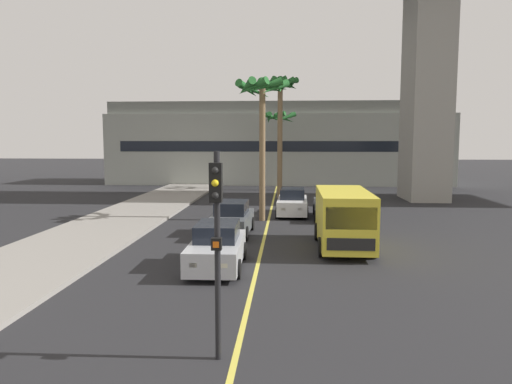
% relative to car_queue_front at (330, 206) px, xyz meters
% --- Properties ---
extents(sidewalk_left, '(4.80, 80.00, 0.15)m').
position_rel_car_queue_front_xyz_m(sidewalk_left, '(-11.43, -9.34, -0.65)').
color(sidewalk_left, gray).
rests_on(sidewalk_left, ground).
extents(lane_stripe_center, '(0.14, 56.00, 0.01)m').
position_rel_car_queue_front_xyz_m(lane_stripe_center, '(-3.43, -1.34, -0.72)').
color(lane_stripe_center, '#DBCC4C').
rests_on(lane_stripe_center, ground).
extents(pier_building_backdrop, '(33.84, 8.04, 8.13)m').
position_rel_car_queue_front_xyz_m(pier_building_backdrop, '(-3.43, 22.89, 3.28)').
color(pier_building_backdrop, '#ADB2A8').
rests_on(pier_building_backdrop, ground).
extents(car_queue_front, '(1.92, 4.15, 1.56)m').
position_rel_car_queue_front_xyz_m(car_queue_front, '(0.00, 0.00, 0.00)').
color(car_queue_front, '#4C5156').
rests_on(car_queue_front, ground).
extents(car_queue_second, '(1.93, 4.15, 1.56)m').
position_rel_car_queue_front_xyz_m(car_queue_second, '(-5.00, -4.99, 0.00)').
color(car_queue_second, '#4C5156').
rests_on(car_queue_second, ground).
extents(car_queue_third, '(1.91, 4.14, 1.56)m').
position_rel_car_queue_front_xyz_m(car_queue_third, '(-2.10, 1.16, 0.00)').
color(car_queue_third, white).
rests_on(car_queue_third, ground).
extents(car_queue_fourth, '(1.89, 4.13, 1.56)m').
position_rel_car_queue_front_xyz_m(car_queue_fourth, '(-4.81, -10.87, 0.00)').
color(car_queue_fourth, '#B7BABF').
rests_on(car_queue_fourth, ground).
extents(delivery_van, '(2.20, 5.27, 2.36)m').
position_rel_car_queue_front_xyz_m(delivery_van, '(-0.11, -7.54, 0.57)').
color(delivery_van, yellow).
rests_on(delivery_van, ground).
extents(traffic_light_median_near, '(0.24, 0.37, 4.20)m').
position_rel_car_queue_front_xyz_m(traffic_light_median_near, '(-3.77, -17.85, 1.99)').
color(traffic_light_median_near, black).
rests_on(traffic_light_median_near, ground).
extents(palm_tree_near_median, '(2.98, 2.97, 7.76)m').
position_rel_car_queue_front_xyz_m(palm_tree_near_median, '(-3.77, -0.91, 5.82)').
color(palm_tree_near_median, brown).
rests_on(palm_tree_near_median, ground).
extents(palm_tree_mid_median, '(2.78, 2.78, 9.10)m').
position_rel_car_queue_front_xyz_m(palm_tree_mid_median, '(-2.96, 9.01, 6.68)').
color(palm_tree_mid_median, brown).
rests_on(palm_tree_mid_median, ground).
extents(palm_tree_far_median, '(2.89, 3.03, 6.96)m').
position_rel_car_queue_front_xyz_m(palm_tree_far_median, '(-3.10, 15.31, 4.66)').
color(palm_tree_far_median, brown).
rests_on(palm_tree_far_median, ground).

